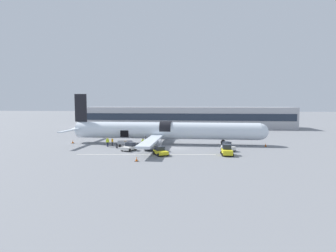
% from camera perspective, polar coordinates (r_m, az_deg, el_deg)
% --- Properties ---
extents(ground_plane, '(500.00, 500.00, 0.00)m').
position_cam_1_polar(ground_plane, '(49.40, 1.67, -4.84)').
color(ground_plane, slate).
extents(apron_marking_line, '(22.78, 2.63, 0.01)m').
position_cam_1_polar(apron_marking_line, '(43.42, -4.81, -6.19)').
color(apron_marking_line, silver).
rests_on(apron_marking_line, ground_plane).
extents(terminal_strip, '(72.49, 12.63, 7.19)m').
position_cam_1_polar(terminal_strip, '(93.62, 3.96, 1.92)').
color(terminal_strip, '#B2B2B7').
rests_on(terminal_strip, ground_plane).
extents(airplane, '(41.58, 32.56, 10.41)m').
position_cam_1_polar(airplane, '(54.41, -1.00, -1.07)').
color(airplane, silver).
rests_on(airplane, ground_plane).
extents(baggage_tug_lead, '(2.88, 3.44, 1.38)m').
position_cam_1_polar(baggage_tug_lead, '(42.75, -1.66, -5.52)').
color(baggage_tug_lead, yellow).
rests_on(baggage_tug_lead, ground_plane).
extents(baggage_tug_mid, '(2.59, 2.84, 1.59)m').
position_cam_1_polar(baggage_tug_mid, '(47.62, 12.89, -4.51)').
color(baggage_tug_mid, silver).
rests_on(baggage_tug_mid, ground_plane).
extents(baggage_tug_rear, '(2.72, 3.15, 1.40)m').
position_cam_1_polar(baggage_tug_rear, '(47.23, -8.43, -4.58)').
color(baggage_tug_rear, silver).
rests_on(baggage_tug_rear, ground_plane).
extents(baggage_tug_spare, '(2.05, 2.92, 1.74)m').
position_cam_1_polar(baggage_tug_spare, '(43.56, 12.71, -5.27)').
color(baggage_tug_spare, yellow).
rests_on(baggage_tug_spare, ground_plane).
extents(baggage_cart_loading, '(3.97, 2.33, 1.05)m').
position_cam_1_polar(baggage_cart_loading, '(52.17, -9.18, -3.79)').
color(baggage_cart_loading, '#999BA0').
rests_on(baggage_cart_loading, ground_plane).
extents(ground_crew_loader_a, '(0.59, 0.55, 1.78)m').
position_cam_1_polar(ground_crew_loader_a, '(52.32, -13.02, -3.38)').
color(ground_crew_loader_a, '#1E2338').
rests_on(ground_crew_loader_a, ground_plane).
extents(ground_crew_loader_b, '(0.58, 0.46, 1.65)m').
position_cam_1_polar(ground_crew_loader_b, '(51.05, -5.47, -3.56)').
color(ground_crew_loader_b, '#1E2338').
rests_on(ground_crew_loader_b, ground_plane).
extents(ground_crew_driver, '(0.50, 0.50, 1.58)m').
position_cam_1_polar(ground_crew_driver, '(53.29, -12.04, -3.33)').
color(ground_crew_driver, '#2D2D33').
rests_on(ground_crew_driver, ground_plane).
extents(suitcase_on_tarmac_upright, '(0.41, 0.25, 0.80)m').
position_cam_1_polar(suitcase_on_tarmac_upright, '(50.22, -11.08, -4.37)').
color(suitcase_on_tarmac_upright, '#2D2D33').
rests_on(suitcase_on_tarmac_upright, ground_plane).
extents(safety_cone_nose, '(0.52, 0.52, 0.72)m').
position_cam_1_polar(safety_cone_nose, '(54.49, 20.49, -3.88)').
color(safety_cone_nose, black).
rests_on(safety_cone_nose, ground_plane).
extents(safety_cone_engine_left, '(0.54, 0.54, 0.69)m').
position_cam_1_polar(safety_cone_engine_left, '(38.42, -6.86, -7.17)').
color(safety_cone_engine_left, black).
rests_on(safety_cone_engine_left, ground_plane).
extents(safety_cone_wingtip, '(0.63, 0.63, 0.59)m').
position_cam_1_polar(safety_cone_wingtip, '(46.17, -2.11, -5.18)').
color(safety_cone_wingtip, black).
rests_on(safety_cone_wingtip, ground_plane).
extents(safety_cone_tail, '(0.62, 0.62, 0.72)m').
position_cam_1_polar(safety_cone_tail, '(58.92, -20.02, -3.23)').
color(safety_cone_tail, black).
rests_on(safety_cone_tail, ground_plane).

